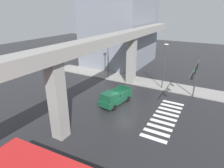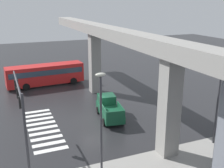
{
  "view_description": "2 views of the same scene",
  "coord_description": "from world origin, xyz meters",
  "px_view_note": "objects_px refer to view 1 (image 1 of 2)",
  "views": [
    {
      "loc": [
        -20.01,
        -9.28,
        12.04
      ],
      "look_at": [
        0.72,
        2.35,
        2.6
      ],
      "focal_mm": 30.41,
      "sensor_mm": 36.0,
      "label": 1
    },
    {
      "loc": [
        24.58,
        -8.23,
        11.58
      ],
      "look_at": [
        -0.15,
        2.0,
        3.53
      ],
      "focal_mm": 43.86,
      "sensor_mm": 36.0,
      "label": 2
    }
  ],
  "objects_px": {
    "traffic_signal_mast": "(195,72)",
    "street_lamp_mid_block": "(108,54)",
    "pickup_truck": "(115,98)",
    "street_lamp_near_corner": "(165,61)"
  },
  "relations": [
    {
      "from": "pickup_truck",
      "to": "street_lamp_mid_block",
      "type": "relative_size",
      "value": 0.74
    },
    {
      "from": "pickup_truck",
      "to": "street_lamp_mid_block",
      "type": "height_order",
      "value": "street_lamp_mid_block"
    },
    {
      "from": "traffic_signal_mast",
      "to": "street_lamp_mid_block",
      "type": "xyz_separation_m",
      "value": [
        3.52,
        14.92,
        -0.01
      ]
    },
    {
      "from": "pickup_truck",
      "to": "traffic_signal_mast",
      "type": "relative_size",
      "value": 0.61
    },
    {
      "from": "pickup_truck",
      "to": "street_lamp_near_corner",
      "type": "relative_size",
      "value": 0.74
    },
    {
      "from": "pickup_truck",
      "to": "street_lamp_mid_block",
      "type": "xyz_separation_m",
      "value": [
        8.61,
        6.06,
        3.57
      ]
    },
    {
      "from": "street_lamp_near_corner",
      "to": "street_lamp_mid_block",
      "type": "relative_size",
      "value": 1.0
    },
    {
      "from": "pickup_truck",
      "to": "traffic_signal_mast",
      "type": "xyz_separation_m",
      "value": [
        5.09,
        -8.86,
        3.57
      ]
    },
    {
      "from": "traffic_signal_mast",
      "to": "street_lamp_near_corner",
      "type": "bearing_deg",
      "value": 53.96
    },
    {
      "from": "traffic_signal_mast",
      "to": "street_lamp_mid_block",
      "type": "bearing_deg",
      "value": 76.73
    }
  ]
}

